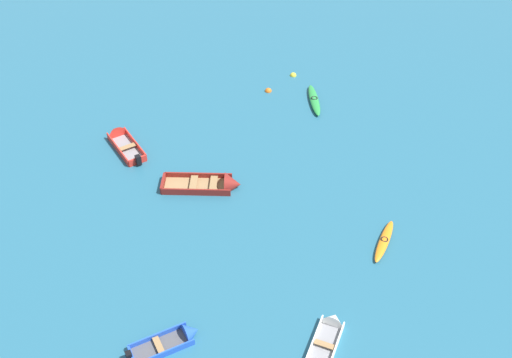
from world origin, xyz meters
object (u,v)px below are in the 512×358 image
Objects in this scene: rowboat_blue_near_left at (177,338)px; kayak_orange_near_camera at (384,241)px; mooring_buoy_midfield at (268,91)px; rowboat_red_foreground_center at (121,140)px; kayak_green_center at (314,100)px; rowboat_maroon_cluster_inner at (219,185)px; mooring_buoy_far_field at (293,76)px; rowboat_white_back_row_right at (330,329)px.

kayak_orange_near_camera is at bearing 17.64° from rowboat_blue_near_left.
kayak_orange_near_camera is 15.06m from mooring_buoy_midfield.
mooring_buoy_midfield is at bearing 19.79° from rowboat_red_foreground_center.
rowboat_maroon_cluster_inner is at bearing -137.43° from kayak_green_center.
mooring_buoy_midfield is 2.70m from mooring_buoy_far_field.
mooring_buoy_midfield is (8.41, 18.30, -0.16)m from rowboat_blue_near_left.
kayak_orange_near_camera reaches higher than mooring_buoy_far_field.
kayak_green_center reaches higher than kayak_orange_near_camera.
kayak_orange_near_camera is 0.85× the size of rowboat_blue_near_left.
rowboat_blue_near_left is 19.73m from kayak_green_center.
rowboat_red_foreground_center is 0.87× the size of rowboat_maroon_cluster_inner.
kayak_green_center is 8.25× the size of mooring_buoy_far_field.
mooring_buoy_midfield is (9.97, 3.59, -0.20)m from rowboat_red_foreground_center.
rowboat_blue_near_left is at bearing -110.19° from rowboat_maroon_cluster_inner.
rowboat_maroon_cluster_inner is at bearing 69.81° from rowboat_blue_near_left.
rowboat_red_foreground_center is at bearing -160.21° from mooring_buoy_midfield.
kayak_green_center is (11.05, 16.35, 0.01)m from rowboat_blue_near_left.
rowboat_red_foreground_center is 1.08× the size of kayak_green_center.
mooring_buoy_midfield reaches higher than mooring_buoy_far_field.
rowboat_maroon_cluster_inner is 1.41× the size of rowboat_blue_near_left.
rowboat_blue_near_left reaches higher than mooring_buoy_midfield.
mooring_buoy_far_field is at bearing 78.87° from rowboat_white_back_row_right.
rowboat_white_back_row_right is at bearing -104.72° from kayak_green_center.
rowboat_blue_near_left is (-10.74, -3.42, 0.02)m from kayak_orange_near_camera.
mooring_buoy_far_field is at bearing 36.05° from mooring_buoy_midfield.
rowboat_red_foreground_center is 1.44× the size of kayak_orange_near_camera.
rowboat_maroon_cluster_inner is at bearing -124.22° from mooring_buoy_far_field.
rowboat_blue_near_left reaches higher than kayak_green_center.
mooring_buoy_midfield is 1.03× the size of mooring_buoy_far_field.
rowboat_red_foreground_center is 17.64m from rowboat_white_back_row_right.
rowboat_red_foreground_center is 16.70m from kayak_orange_near_camera.
rowboat_red_foreground_center is 13.22m from mooring_buoy_far_field.
kayak_orange_near_camera is 11.27m from rowboat_blue_near_left.
rowboat_maroon_cluster_inner is 1.24× the size of kayak_green_center.
kayak_green_center is 3.28m from mooring_buoy_midfield.
mooring_buoy_far_field is at bearing 23.07° from rowboat_red_foreground_center.
rowboat_red_foreground_center is at bearing 117.17° from rowboat_white_back_row_right.
rowboat_red_foreground_center is 1.23× the size of rowboat_blue_near_left.
mooring_buoy_midfield is at bearing 65.30° from rowboat_blue_near_left.
rowboat_white_back_row_right reaches higher than kayak_orange_near_camera.
rowboat_maroon_cluster_inner is 9.90× the size of mooring_buoy_midfield.
rowboat_white_back_row_right is 6.21× the size of mooring_buoy_midfield.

